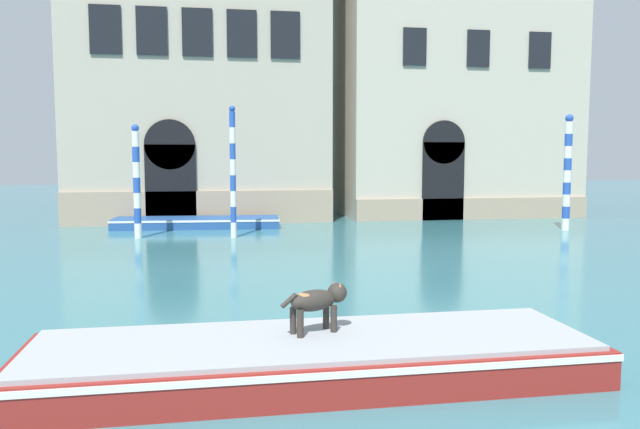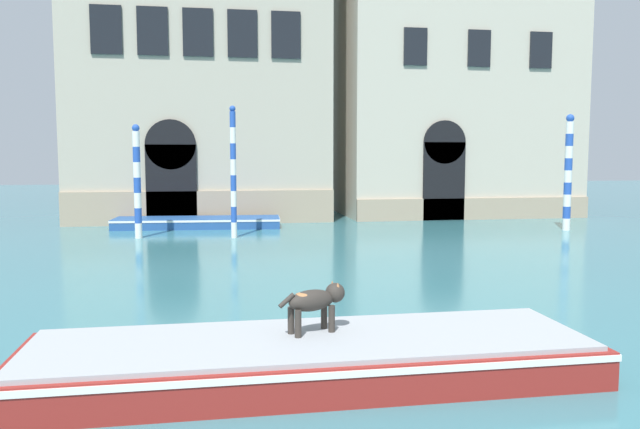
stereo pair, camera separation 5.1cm
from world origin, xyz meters
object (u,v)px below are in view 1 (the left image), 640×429
Objects in this scene: dog_on_deck at (318,301)px; mooring_pole_2 at (233,172)px; boat_moored_near_palazzo at (197,222)px; mooring_pole_1 at (567,172)px; mooring_pole_0 at (137,181)px; boat_foreground at (313,357)px.

dog_on_deck is 13.47m from mooring_pole_2.
mooring_pole_1 is at bearing -9.17° from boat_moored_near_palazzo.
mooring_pole_1 reaches higher than mooring_pole_0.
mooring_pole_2 is (-0.65, 13.63, 1.96)m from boat_foreground.
boat_foreground is at bearing -87.28° from mooring_pole_2.
mooring_pole_1 reaches higher than boat_moored_near_palazzo.
mooring_pole_0 is at bearing 85.11° from dog_on_deck.
dog_on_deck is at bearing 66.73° from boat_foreground.
boat_foreground is at bearing -74.72° from mooring_pole_0.
mooring_pole_1 is (13.62, -3.07, 1.96)m from boat_moored_near_palazzo.
boat_foreground is at bearing -79.79° from boat_moored_near_palazzo.
mooring_pole_1 reaches higher than dog_on_deck.
mooring_pole_2 is (-12.29, -0.17, 0.07)m from mooring_pole_1.
boat_moored_near_palazzo is at bearing 112.28° from mooring_pole_2.
mooring_pole_1 reaches higher than boat_foreground.
mooring_pole_1 is 0.97× the size of mooring_pole_2.
boat_moored_near_palazzo is 1.45× the size of mooring_pole_2.
dog_on_deck reaches higher than boat_moored_near_palazzo.
mooring_pole_2 reaches higher than boat_moored_near_palazzo.
boat_moored_near_palazzo is 3.80m from mooring_pole_0.
boat_foreground is 7.86× the size of dog_on_deck.
mooring_pole_2 reaches higher than mooring_pole_1.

